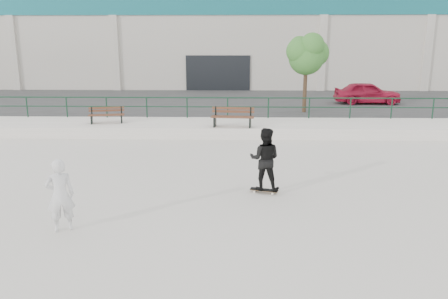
{
  "coord_description": "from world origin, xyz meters",
  "views": [
    {
      "loc": [
        1.39,
        -10.53,
        4.07
      ],
      "look_at": [
        1.06,
        2.0,
        1.03
      ],
      "focal_mm": 35.0,
      "sensor_mm": 36.0,
      "label": 1
    }
  ],
  "objects_px": {
    "bench_left": "(107,115)",
    "tree": "(307,53)",
    "bench_right": "(233,117)",
    "red_car": "(367,93)",
    "seated_skater": "(60,195)",
    "standing_skater": "(265,159)",
    "skateboard": "(264,190)"
  },
  "relations": [
    {
      "from": "red_car",
      "to": "seated_skater",
      "type": "bearing_deg",
      "value": 148.13
    },
    {
      "from": "skateboard",
      "to": "seated_skater",
      "type": "distance_m",
      "value": 5.43
    },
    {
      "from": "tree",
      "to": "seated_skater",
      "type": "bearing_deg",
      "value": -117.66
    },
    {
      "from": "bench_right",
      "to": "red_car",
      "type": "relative_size",
      "value": 0.49
    },
    {
      "from": "bench_left",
      "to": "tree",
      "type": "height_order",
      "value": "tree"
    },
    {
      "from": "seated_skater",
      "to": "red_car",
      "type": "bearing_deg",
      "value": -147.57
    },
    {
      "from": "bench_right",
      "to": "red_car",
      "type": "height_order",
      "value": "red_car"
    },
    {
      "from": "red_car",
      "to": "standing_skater",
      "type": "height_order",
      "value": "standing_skater"
    },
    {
      "from": "bench_left",
      "to": "skateboard",
      "type": "relative_size",
      "value": 2.07
    },
    {
      "from": "bench_right",
      "to": "skateboard",
      "type": "xyz_separation_m",
      "value": [
        0.94,
        -7.34,
        -0.85
      ]
    },
    {
      "from": "bench_right",
      "to": "standing_skater",
      "type": "bearing_deg",
      "value": -76.86
    },
    {
      "from": "red_car",
      "to": "seated_skater",
      "type": "relative_size",
      "value": 2.36
    },
    {
      "from": "tree",
      "to": "skateboard",
      "type": "relative_size",
      "value": 5.14
    },
    {
      "from": "bench_right",
      "to": "bench_left",
      "type": "bearing_deg",
      "value": 178.03
    },
    {
      "from": "seated_skater",
      "to": "skateboard",
      "type": "bearing_deg",
      "value": -174.11
    },
    {
      "from": "skateboard",
      "to": "seated_skater",
      "type": "relative_size",
      "value": 0.49
    },
    {
      "from": "standing_skater",
      "to": "red_car",
      "type": "bearing_deg",
      "value": -104.67
    },
    {
      "from": "bench_left",
      "to": "red_car",
      "type": "relative_size",
      "value": 0.43
    },
    {
      "from": "tree",
      "to": "standing_skater",
      "type": "bearing_deg",
      "value": -103.86
    },
    {
      "from": "standing_skater",
      "to": "skateboard",
      "type": "bearing_deg",
      "value": 37.26
    },
    {
      "from": "bench_right",
      "to": "skateboard",
      "type": "distance_m",
      "value": 7.45
    },
    {
      "from": "bench_left",
      "to": "red_car",
      "type": "bearing_deg",
      "value": 14.8
    },
    {
      "from": "red_car",
      "to": "skateboard",
      "type": "height_order",
      "value": "red_car"
    },
    {
      "from": "tree",
      "to": "seated_skater",
      "type": "xyz_separation_m",
      "value": [
        -7.56,
        -14.43,
        -2.77
      ]
    },
    {
      "from": "tree",
      "to": "red_car",
      "type": "distance_m",
      "value": 6.03
    },
    {
      "from": "bench_right",
      "to": "red_car",
      "type": "distance_m",
      "value": 11.32
    },
    {
      "from": "skateboard",
      "to": "red_car",
      "type": "bearing_deg",
      "value": 81.77
    },
    {
      "from": "bench_left",
      "to": "seated_skater",
      "type": "distance_m",
      "value": 11.02
    },
    {
      "from": "red_car",
      "to": "bench_right",
      "type": "bearing_deg",
      "value": 135.68
    },
    {
      "from": "red_car",
      "to": "standing_skater",
      "type": "distance_m",
      "value": 16.82
    },
    {
      "from": "bench_left",
      "to": "red_car",
      "type": "distance_m",
      "value": 15.66
    },
    {
      "from": "bench_left",
      "to": "red_car",
      "type": "height_order",
      "value": "red_car"
    }
  ]
}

